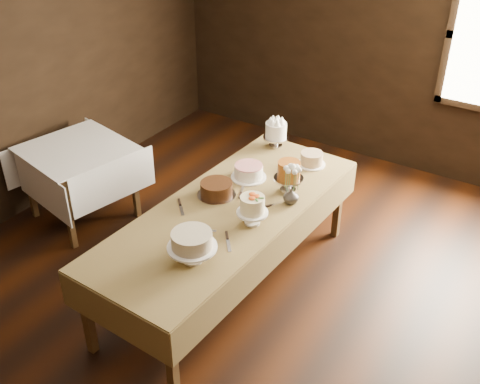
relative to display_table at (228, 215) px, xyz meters
name	(u,v)px	position (x,y,z in m)	size (l,w,h in m)	color
floor	(227,299)	(0.08, -0.16, -0.73)	(5.00, 6.00, 0.01)	black
wall_back	(381,41)	(0.08, 2.84, 0.67)	(5.00, 0.02, 2.80)	black
display_table	(228,215)	(0.00, 0.00, 0.00)	(1.09, 2.58, 0.79)	#45301A
side_table	(77,156)	(-1.80, 0.10, -0.05)	(1.08, 1.08, 0.77)	#45301A
cake_meringue	(276,135)	(-0.22, 1.12, 0.17)	(0.25, 0.25, 0.25)	silver
cake_speckled	(312,159)	(0.23, 0.99, 0.11)	(0.25, 0.25, 0.12)	white
cake_lattice	(249,172)	(-0.12, 0.50, 0.11)	(0.34, 0.34, 0.11)	white
cake_caramel	(289,178)	(0.26, 0.49, 0.18)	(0.25, 0.25, 0.28)	silver
cake_chocolate	(216,190)	(-0.19, 0.11, 0.12)	(0.36, 0.36, 0.12)	silver
cake_flowers	(252,211)	(0.26, -0.07, 0.17)	(0.24, 0.24, 0.25)	white
cake_cream	(192,248)	(0.15, -0.67, 0.17)	(0.35, 0.35, 0.24)	white
cake_server_a	(206,231)	(0.03, -0.34, 0.06)	(0.24, 0.03, 0.01)	silver
cake_server_b	(229,245)	(0.27, -0.39, 0.06)	(0.24, 0.03, 0.01)	silver
cake_server_c	(243,188)	(-0.07, 0.32, 0.06)	(0.24, 0.03, 0.01)	silver
cake_server_d	(279,203)	(0.29, 0.29, 0.06)	(0.24, 0.03, 0.01)	silver
cake_server_e	(182,210)	(-0.29, -0.22, 0.06)	(0.24, 0.03, 0.01)	silver
flower_vase	(291,196)	(0.37, 0.34, 0.12)	(0.12, 0.12, 0.13)	#2D2823
flower_bouquet	(292,176)	(0.37, 0.34, 0.31)	(0.14, 0.14, 0.20)	white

